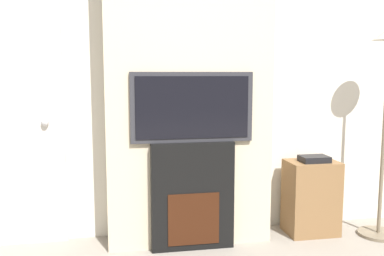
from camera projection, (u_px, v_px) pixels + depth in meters
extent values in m
cube|color=silver|center=(184.00, 73.00, 3.53)|extent=(6.00, 0.06, 2.70)
cube|color=beige|center=(188.00, 73.00, 3.33)|extent=(1.28, 0.35, 2.70)
cube|color=black|center=(192.00, 195.00, 3.28)|extent=(0.63, 0.14, 0.83)
cube|color=#33160A|center=(194.00, 219.00, 3.23)|extent=(0.39, 0.01, 0.40)
cube|color=#2D2D33|center=(192.00, 107.00, 3.19)|extent=(0.92, 0.06, 0.52)
cube|color=black|center=(193.00, 108.00, 3.16)|extent=(0.85, 0.01, 0.46)
cylinder|color=#726651|center=(378.00, 234.00, 3.57)|extent=(0.33, 0.33, 0.03)
cylinder|color=#726651|center=(384.00, 139.00, 3.47)|extent=(0.03, 0.03, 1.58)
cube|color=brown|center=(311.00, 197.00, 3.59)|extent=(0.42, 0.30, 0.62)
cube|color=black|center=(314.00, 159.00, 3.52)|extent=(0.23, 0.17, 0.05)
cube|color=silver|center=(2.00, 117.00, 3.26)|extent=(0.91, 0.04, 2.02)
sphere|color=silver|center=(45.00, 122.00, 3.29)|extent=(0.06, 0.06, 0.06)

